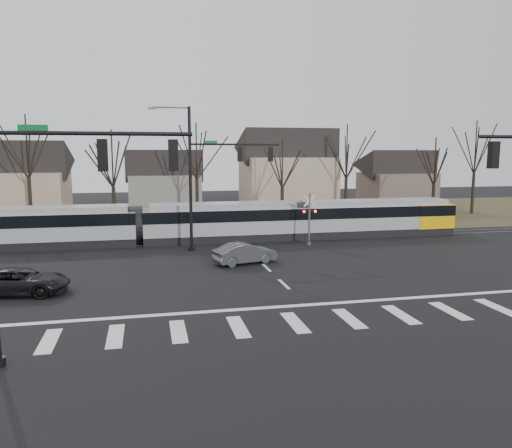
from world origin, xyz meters
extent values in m
plane|color=black|center=(0.00, 0.00, 0.00)|extent=(140.00, 140.00, 0.00)
cube|color=#38331E|center=(0.00, 32.00, 0.01)|extent=(140.00, 28.00, 0.01)
cube|color=silver|center=(-10.80, -4.00, 0.01)|extent=(0.60, 2.60, 0.01)
cube|color=silver|center=(-8.40, -4.00, 0.01)|extent=(0.60, 2.60, 0.01)
cube|color=silver|center=(-6.00, -4.00, 0.01)|extent=(0.60, 2.60, 0.01)
cube|color=silver|center=(-3.60, -4.00, 0.01)|extent=(0.60, 2.60, 0.01)
cube|color=silver|center=(-1.20, -4.00, 0.01)|extent=(0.60, 2.60, 0.01)
cube|color=silver|center=(1.20, -4.00, 0.01)|extent=(0.60, 2.60, 0.01)
cube|color=silver|center=(3.60, -4.00, 0.01)|extent=(0.60, 2.60, 0.01)
cube|color=silver|center=(6.00, -4.00, 0.01)|extent=(0.60, 2.60, 0.01)
cube|color=silver|center=(8.40, -4.00, 0.01)|extent=(0.60, 2.60, 0.01)
cube|color=silver|center=(0.00, -1.80, 0.01)|extent=(28.00, 0.35, 0.01)
cube|color=silver|center=(0.00, 2.00, 0.01)|extent=(0.18, 2.00, 0.01)
cube|color=silver|center=(0.00, 6.00, 0.01)|extent=(0.18, 2.00, 0.01)
cube|color=silver|center=(0.00, 10.00, 0.01)|extent=(0.18, 2.00, 0.01)
cube|color=silver|center=(0.00, 14.00, 0.01)|extent=(0.18, 2.00, 0.01)
cube|color=silver|center=(0.00, 18.00, 0.01)|extent=(0.18, 2.00, 0.01)
cube|color=silver|center=(0.00, 22.00, 0.01)|extent=(0.18, 2.00, 0.01)
cube|color=silver|center=(0.00, 26.00, 0.01)|extent=(0.18, 2.00, 0.01)
cube|color=silver|center=(0.00, 30.00, 0.01)|extent=(0.18, 2.00, 0.01)
cube|color=#59595E|center=(0.00, 15.10, 0.03)|extent=(90.00, 0.12, 0.06)
cube|color=#59595E|center=(0.00, 16.50, 0.03)|extent=(90.00, 0.12, 0.06)
cube|color=gray|center=(-14.71, 16.00, 1.52)|extent=(13.56, 2.92, 3.04)
cube|color=black|center=(-14.71, 16.00, 2.14)|extent=(13.58, 2.96, 0.89)
cube|color=gray|center=(-1.16, 16.00, 1.52)|extent=(12.51, 2.92, 3.04)
cube|color=black|center=(-1.16, 16.00, 2.14)|extent=(12.53, 2.96, 0.89)
cube|color=gray|center=(11.88, 16.00, 1.52)|extent=(13.56, 2.92, 3.04)
cube|color=black|center=(11.88, 16.00, 2.14)|extent=(13.58, 2.96, 0.89)
cube|color=#FFB907|center=(16.99, 16.00, 1.62)|extent=(3.34, 2.98, 2.03)
imported|color=#3E4044|center=(-1.07, 7.46, 0.67)|extent=(3.64, 4.84, 1.34)
imported|color=black|center=(-13.38, 2.98, 0.67)|extent=(3.54, 5.40, 1.33)
cylinder|color=black|center=(-8.75, -6.00, 7.60)|extent=(6.50, 0.14, 0.14)
cube|color=#0C5926|center=(-10.50, -6.00, 7.75)|extent=(0.90, 0.03, 0.22)
cube|color=black|center=(-8.43, -6.00, 6.90)|extent=(0.32, 0.32, 1.05)
sphere|color=#FF0C07|center=(-8.43, -6.00, 7.23)|extent=(0.22, 0.22, 0.22)
cube|color=black|center=(-6.15, -6.00, 6.90)|extent=(0.32, 0.32, 1.05)
sphere|color=#FF0C07|center=(-6.15, -6.00, 7.23)|extent=(0.22, 0.22, 0.22)
cube|color=black|center=(6.15, -6.00, 6.90)|extent=(0.32, 0.32, 1.05)
sphere|color=#FF0C07|center=(6.15, -6.00, 7.23)|extent=(0.22, 0.22, 0.22)
cylinder|color=black|center=(-4.00, 12.50, 5.10)|extent=(0.22, 0.22, 10.20)
cylinder|color=black|center=(-4.00, 12.50, 0.15)|extent=(0.44, 0.44, 0.30)
cylinder|color=black|center=(-0.75, 12.50, 7.60)|extent=(6.50, 0.14, 0.14)
cube|color=#0C5926|center=(-2.50, 12.50, 7.75)|extent=(0.90, 0.03, 0.22)
cube|color=black|center=(-0.42, 12.50, 6.90)|extent=(0.32, 0.32, 1.05)
sphere|color=#FF0C07|center=(-0.42, 12.50, 7.23)|extent=(0.22, 0.22, 0.22)
cube|color=black|center=(1.85, 12.50, 6.90)|extent=(0.32, 0.32, 1.05)
sphere|color=#FF0C07|center=(1.85, 12.50, 7.23)|extent=(0.22, 0.22, 0.22)
cube|color=#59595B|center=(-6.50, 12.50, 10.02)|extent=(0.55, 0.22, 0.14)
cylinder|color=#59595B|center=(5.00, 12.80, 2.00)|extent=(0.14, 0.14, 4.00)
cylinder|color=#59595B|center=(5.00, 12.80, 0.10)|extent=(0.36, 0.36, 0.20)
cube|color=silver|center=(5.00, 12.80, 3.40)|extent=(0.95, 0.04, 0.95)
cube|color=silver|center=(5.00, 12.80, 3.40)|extent=(0.95, 0.04, 0.95)
cube|color=black|center=(5.00, 12.80, 2.60)|extent=(1.00, 0.10, 0.12)
sphere|color=#FF0C07|center=(4.55, 12.72, 2.60)|extent=(0.18, 0.18, 0.18)
sphere|color=#FF0C07|center=(5.45, 12.72, 2.60)|extent=(0.18, 0.18, 0.18)
cube|color=tan|center=(-20.00, 34.00, 2.50)|extent=(9.00, 8.00, 5.00)
cube|color=slate|center=(-5.00, 36.00, 2.25)|extent=(8.00, 7.00, 4.50)
cube|color=tan|center=(9.00, 33.00, 3.25)|extent=(10.00, 8.00, 6.50)
cube|color=brown|center=(24.00, 35.00, 2.25)|extent=(8.00, 7.00, 4.50)
camera|label=1|loc=(-7.06, -23.09, 6.96)|focal=35.00mm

